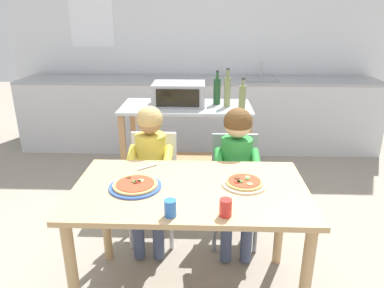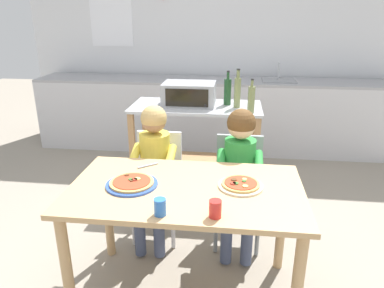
{
  "view_description": "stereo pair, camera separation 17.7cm",
  "coord_description": "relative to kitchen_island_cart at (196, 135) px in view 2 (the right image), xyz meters",
  "views": [
    {
      "loc": [
        0.08,
        -1.81,
        1.67
      ],
      "look_at": [
        0.0,
        0.3,
        0.9
      ],
      "focal_mm": 33.48,
      "sensor_mm": 36.0,
      "label": 1
    },
    {
      "loc": [
        0.25,
        -1.79,
        1.67
      ],
      "look_at": [
        0.0,
        0.3,
        0.9
      ],
      "focal_mm": 33.48,
      "sensor_mm": 36.0,
      "label": 2
    }
  ],
  "objects": [
    {
      "name": "serving_spoon",
      "position": [
        -0.19,
        -1.12,
        0.16
      ],
      "size": [
        0.12,
        0.1,
        0.01
      ],
      "primitive_type": "cylinder",
      "rotation": [
        0.0,
        1.57,
        0.67
      ],
      "color": "#B7BABF",
      "rests_on": "dining_table"
    },
    {
      "name": "dining_table",
      "position": [
        0.09,
        -1.38,
        0.05
      ],
      "size": [
        1.32,
        0.76,
        0.75
      ],
      "color": "tan",
      "rests_on": "ground"
    },
    {
      "name": "bottle_squat_spirits",
      "position": [
        0.48,
        -0.2,
        0.4
      ],
      "size": [
        0.06,
        0.06,
        0.29
      ],
      "color": "olive",
      "rests_on": "kitchen_island_cart"
    },
    {
      "name": "drinking_cup_red",
      "position": [
        0.27,
        -1.67,
        0.2
      ],
      "size": [
        0.06,
        0.06,
        0.09
      ],
      "primitive_type": "cylinder",
      "color": "red",
      "rests_on": "dining_table"
    },
    {
      "name": "dining_chair_right",
      "position": [
        0.4,
        -0.74,
        -0.11
      ],
      "size": [
        0.36,
        0.36,
        0.81
      ],
      "color": "gray",
      "rests_on": "ground"
    },
    {
      "name": "ground_plane",
      "position": [
        0.09,
        -0.18,
        -0.59
      ],
      "size": [
        11.93,
        11.93,
        0.0
      ],
      "primitive_type": "plane",
      "color": "gray"
    },
    {
      "name": "child_in_yellow_shirt",
      "position": [
        -0.22,
        -0.84,
        0.08
      ],
      "size": [
        0.32,
        0.42,
        1.04
      ],
      "color": "#424C6B",
      "rests_on": "ground"
    },
    {
      "name": "drinking_cup_blue",
      "position": [
        0.01,
        -1.68,
        0.2
      ],
      "size": [
        0.06,
        0.06,
        0.09
      ],
      "primitive_type": "cylinder",
      "color": "blue",
      "rests_on": "dining_table"
    },
    {
      "name": "pizza_plate_cream",
      "position": [
        0.4,
        -1.34,
        0.17
      ],
      "size": [
        0.25,
        0.25,
        0.03
      ],
      "color": "beige",
      "rests_on": "dining_table"
    },
    {
      "name": "dining_chair_left",
      "position": [
        -0.22,
        -0.72,
        -0.11
      ],
      "size": [
        0.36,
        0.36,
        0.81
      ],
      "color": "silver",
      "rests_on": "ground"
    },
    {
      "name": "bottle_tall_green_wine",
      "position": [
        0.28,
        0.07,
        0.41
      ],
      "size": [
        0.07,
        0.07,
        0.31
      ],
      "color": "#1E4723",
      "rests_on": "kitchen_island_cart"
    },
    {
      "name": "child_in_green_shirt",
      "position": [
        0.4,
        -0.86,
        0.09
      ],
      "size": [
        0.32,
        0.42,
        1.04
      ],
      "color": "#424C6B",
      "rests_on": "ground"
    },
    {
      "name": "bottle_dark_olive_oil",
      "position": [
        0.37,
        -0.02,
        0.43
      ],
      "size": [
        0.06,
        0.06,
        0.34
      ],
      "color": "olive",
      "rests_on": "kitchen_island_cart"
    },
    {
      "name": "kitchen_counter",
      "position": [
        0.09,
        1.26,
        -0.14
      ],
      "size": [
        4.46,
        0.6,
        1.09
      ],
      "color": "silver",
      "rests_on": "ground"
    },
    {
      "name": "kitchen_island_cart",
      "position": [
        0.0,
        0.0,
        0.0
      ],
      "size": [
        1.18,
        0.56,
        0.87
      ],
      "color": "#B7BABF",
      "rests_on": "ground"
    },
    {
      "name": "back_wall_tiled",
      "position": [
        0.09,
        1.67,
        0.76
      ],
      "size": [
        4.96,
        0.14,
        2.7
      ],
      "color": "silver",
      "rests_on": "ground"
    },
    {
      "name": "toaster_oven",
      "position": [
        -0.07,
        0.02,
        0.39
      ],
      "size": [
        0.47,
        0.34,
        0.2
      ],
      "color": "#999BA0",
      "rests_on": "kitchen_island_cart"
    },
    {
      "name": "pizza_plate_blue_rimmed",
      "position": [
        -0.22,
        -1.39,
        0.17
      ],
      "size": [
        0.3,
        0.3,
        0.03
      ],
      "color": "#3356B7",
      "rests_on": "dining_table"
    }
  ]
}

